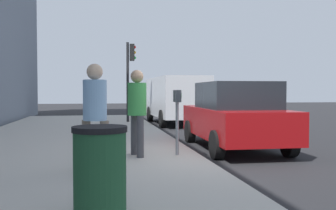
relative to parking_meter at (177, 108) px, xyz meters
The scene contains 9 objects.
ground_plane 1.27m from the parking_meter, 77.86° to the right, with size 80.00×80.00×0.00m, color #232326.
sidewalk_slab 2.73m from the parking_meter, 87.53° to the left, with size 28.00×6.00×0.15m, color #B7B2A8.
parking_meter is the anchor object (origin of this frame).
pedestrian_at_meter 0.87m from the parking_meter, 89.60° to the left, with size 0.54×0.40×1.84m.
pedestrian_bystander 2.23m from the parking_meter, 128.84° to the left, with size 0.41×0.46×1.85m.
parked_sedan_near 2.38m from the parking_meter, 51.34° to the right, with size 4.44×2.05×1.77m.
parked_van_far 9.45m from the parking_meter, 11.30° to the right, with size 5.25×2.22×2.18m.
traffic_signal 9.27m from the parking_meter, ahead, with size 0.24×0.44×3.60m.
trash_bin 4.27m from the parking_meter, 157.07° to the left, with size 0.59×0.59×1.01m.
Camera 1 is at (-8.06, 2.15, 1.53)m, focal length 40.15 mm.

